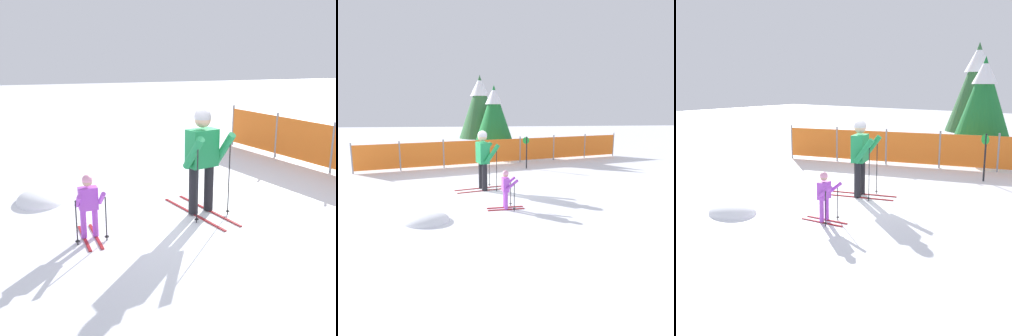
# 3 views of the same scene
# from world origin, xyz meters

# --- Properties ---
(ground_plane) EXTENTS (60.00, 60.00, 0.00)m
(ground_plane) POSITION_xyz_m (0.00, 0.00, 0.00)
(ground_plane) COLOR white
(skier_adult) EXTENTS (1.79, 0.94, 1.86)m
(skier_adult) POSITION_xyz_m (0.23, 0.12, 1.10)
(skier_adult) COLOR maroon
(skier_adult) RESTS_ON ground_plane
(skier_child) EXTENTS (0.96, 0.51, 1.01)m
(skier_child) POSITION_xyz_m (0.75, -1.88, 0.58)
(skier_child) COLOR maroon
(skier_child) RESTS_ON ground_plane
(safety_fence) EXTENTS (11.90, 3.47, 1.20)m
(safety_fence) POSITION_xyz_m (1.20, 4.66, 0.60)
(safety_fence) COLOR gray
(safety_fence) RESTS_ON ground_plane
(conifer_far) EXTENTS (1.93, 1.93, 3.58)m
(conifer_far) POSITION_xyz_m (0.95, 6.51, 2.21)
(conifer_far) COLOR #4C3823
(conifer_far) RESTS_ON ground_plane
(conifer_near) EXTENTS (2.23, 2.23, 4.15)m
(conifer_near) POSITION_xyz_m (0.29, 7.72, 2.57)
(conifer_near) COLOR #4C3823
(conifer_near) RESTS_ON ground_plane
(trail_marker) EXTENTS (0.26, 0.14, 1.33)m
(trail_marker) POSITION_xyz_m (2.11, 3.44, 0.83)
(trail_marker) COLOR black
(trail_marker) RESTS_ON ground_plane
(snow_mound) EXTENTS (1.10, 0.93, 0.44)m
(snow_mound) POSITION_xyz_m (-1.17, -2.61, 0.00)
(snow_mound) COLOR white
(snow_mound) RESTS_ON ground_plane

